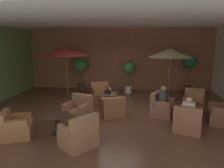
% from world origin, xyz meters
% --- Properties ---
extents(ground_plane, '(10.62, 8.56, 0.02)m').
position_xyz_m(ground_plane, '(0.00, 0.00, -0.01)').
color(ground_plane, brown).
extents(wall_back_brick, '(10.62, 0.08, 3.43)m').
position_xyz_m(wall_back_brick, '(0.00, 4.24, 1.71)').
color(wall_back_brick, brown).
rests_on(wall_back_brick, ground_plane).
extents(ceiling_slab, '(10.62, 8.56, 0.06)m').
position_xyz_m(ceiling_slab, '(0.00, 0.00, 3.46)').
color(ceiling_slab, silver).
rests_on(ceiling_slab, wall_back_brick).
extents(cafe_table_front_left, '(0.84, 0.84, 0.61)m').
position_xyz_m(cafe_table_front_left, '(-0.19, 0.50, 0.47)').
color(cafe_table_front_left, black).
rests_on(cafe_table_front_left, ground_plane).
extents(armchair_front_left_north, '(0.98, 0.98, 0.78)m').
position_xyz_m(armchair_front_left_north, '(0.14, -0.54, 0.30)').
color(armchair_front_left_north, brown).
rests_on(armchair_front_left_north, ground_plane).
extents(armchair_front_left_east, '(1.05, 1.02, 0.87)m').
position_xyz_m(armchair_front_left_east, '(-0.64, 1.51, 0.32)').
color(armchair_front_left_east, brown).
rests_on(armchair_front_left_east, ground_plane).
extents(cafe_table_front_right, '(0.73, 0.73, 0.61)m').
position_xyz_m(cafe_table_front_right, '(2.84, -0.73, 0.47)').
color(cafe_table_front_right, black).
rests_on(cafe_table_front_right, ground_plane).
extents(armchair_front_right_north, '(0.83, 0.83, 0.86)m').
position_xyz_m(armchair_front_right_north, '(3.82, -0.90, 0.32)').
color(armchair_front_right_north, brown).
rests_on(armchair_front_right_north, ground_plane).
extents(armchair_front_right_east, '(0.93, 0.92, 0.93)m').
position_xyz_m(armchair_front_right_east, '(3.20, 0.20, 0.34)').
color(armchair_front_right_east, brown).
rests_on(armchair_front_right_east, ground_plane).
extents(armchair_front_right_south, '(0.98, 0.99, 0.88)m').
position_xyz_m(armchair_front_right_south, '(1.93, -0.34, 0.32)').
color(armchair_front_right_south, '#925C46').
rests_on(armchair_front_right_south, ground_plane).
extents(armchair_front_right_west, '(0.98, 0.95, 0.86)m').
position_xyz_m(armchair_front_right_west, '(2.54, -1.68, 0.32)').
color(armchair_front_right_west, '#93573F').
rests_on(armchair_front_right_west, ground_plane).
extents(cafe_table_mid_center, '(0.69, 0.69, 0.61)m').
position_xyz_m(cafe_table_mid_center, '(-1.38, -2.25, 0.47)').
color(cafe_table_mid_center, black).
rests_on(cafe_table_mid_center, ground_plane).
extents(armchair_mid_center_north, '(1.02, 1.01, 0.91)m').
position_xyz_m(armchair_mid_center_north, '(-1.00, -1.17, 0.33)').
color(armchair_mid_center_north, '#8F5F41').
rests_on(armchair_mid_center_north, ground_plane).
extents(armchair_mid_center_east, '(0.99, 0.97, 0.80)m').
position_xyz_m(armchair_mid_center_east, '(-2.46, -2.61, 0.30)').
color(armchair_mid_center_east, '#925B36').
rests_on(armchair_mid_center_east, ground_plane).
extents(armchair_mid_center_south, '(1.11, 1.12, 0.91)m').
position_xyz_m(armchair_mid_center_south, '(-0.49, -2.99, 0.32)').
color(armchair_mid_center_south, '#8F5C42').
rests_on(armchair_mid_center_south, ground_plane).
extents(patio_umbrella_tall_red, '(2.37, 2.37, 2.45)m').
position_xyz_m(patio_umbrella_tall_red, '(-2.44, 2.08, 2.25)').
color(patio_umbrella_tall_red, '#2D2D2D').
rests_on(patio_umbrella_tall_red, ground_plane).
extents(patio_umbrella_center_beige, '(2.01, 2.01, 2.42)m').
position_xyz_m(patio_umbrella_center_beige, '(2.53, 2.11, 2.21)').
color(patio_umbrella_center_beige, '#2D2D2D').
rests_on(patio_umbrella_center_beige, ground_plane).
extents(potted_tree_left_corner, '(0.86, 0.86, 1.87)m').
position_xyz_m(potted_tree_left_corner, '(-2.18, 3.78, 1.34)').
color(potted_tree_left_corner, '#3B3929').
rests_on(potted_tree_left_corner, ground_plane).
extents(potted_tree_mid_left, '(0.74, 0.74, 2.02)m').
position_xyz_m(potted_tree_mid_left, '(3.84, 3.79, 1.50)').
color(potted_tree_mid_left, '#312D2D').
rests_on(potted_tree_mid_left, ground_plane).
extents(potted_tree_mid_right, '(0.62, 0.62, 1.69)m').
position_xyz_m(potted_tree_mid_right, '(0.59, 3.23, 1.17)').
color(potted_tree_mid_right, silver).
rests_on(potted_tree_mid_right, ground_plane).
extents(patron_blue_shirt, '(0.37, 0.42, 0.69)m').
position_xyz_m(patron_blue_shirt, '(1.97, -0.36, 0.76)').
color(patron_blue_shirt, '#3E3F41').
rests_on(patron_blue_shirt, ground_plane).
extents(patron_by_window, '(0.42, 0.35, 0.64)m').
position_xyz_m(patron_by_window, '(2.56, -1.64, 0.72)').
color(patron_by_window, silver).
rests_on(patron_by_window, ground_plane).
extents(iced_drink_cup, '(0.08, 0.08, 0.11)m').
position_xyz_m(iced_drink_cup, '(-0.10, 0.53, 0.66)').
color(iced_drink_cup, white).
rests_on(iced_drink_cup, cafe_table_front_left).
extents(open_laptop, '(0.37, 0.32, 0.20)m').
position_xyz_m(open_laptop, '(-0.14, 0.37, 0.66)').
color(open_laptop, '#9EA0A5').
rests_on(open_laptop, cafe_table_front_left).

